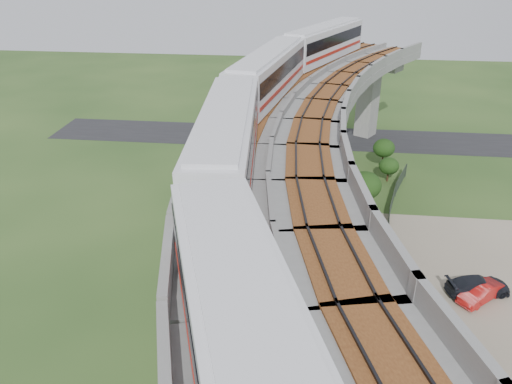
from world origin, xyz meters
TOP-DOWN VIEW (x-y plane):
  - ground at (0.00, 0.00)m, footprint 160.00×160.00m
  - dirt_lot at (14.00, -2.00)m, footprint 18.00×26.00m
  - asphalt_road at (0.00, 30.00)m, footprint 60.00×8.00m
  - viaduct at (3.84, 0.00)m, footprint 19.58×73.98m
  - metro_train at (0.38, 2.03)m, footprint 11.55×61.30m
  - fence at (9.75, 0.00)m, footprint 3.87×38.73m
  - tree_0 at (10.07, 21.33)m, footprint 2.27×2.27m
  - tree_1 at (10.26, 18.05)m, footprint 1.99×1.99m
  - tree_2 at (7.31, 11.50)m, footprint 2.87×2.87m
  - tree_3 at (6.52, 4.17)m, footprint 2.87×2.87m
  - tree_4 at (6.39, 0.50)m, footprint 1.90×1.90m
  - tree_5 at (7.43, -7.09)m, footprint 3.12×3.12m
  - car_white at (10.96, -4.70)m, footprint 3.68×3.91m
  - car_red at (14.10, -0.53)m, footprint 3.54×3.30m
  - car_dark at (14.14, 0.17)m, footprint 4.65×2.78m

SIDE VIEW (x-z plane):
  - ground at x=0.00m, z-range 0.00..0.00m
  - asphalt_road at x=0.00m, z-range 0.00..0.03m
  - dirt_lot at x=14.00m, z-range 0.00..0.04m
  - car_red at x=14.10m, z-range 0.04..1.22m
  - car_dark at x=14.14m, z-range 0.04..1.30m
  - car_white at x=10.96m, z-range 0.04..1.35m
  - fence at x=9.75m, z-range 0.00..1.50m
  - tree_1 at x=10.26m, z-range 0.41..2.94m
  - tree_4 at x=6.39m, z-range 0.69..3.72m
  - tree_0 at x=10.07m, z-range 0.67..3.95m
  - tree_5 at x=7.43m, z-range 0.51..4.17m
  - tree_3 at x=6.52m, z-range 0.58..4.19m
  - tree_2 at x=7.31m, z-range 0.63..4.35m
  - viaduct at x=3.84m, z-range 3.35..14.75m
  - metro_train at x=0.38m, z-range 10.49..14.13m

